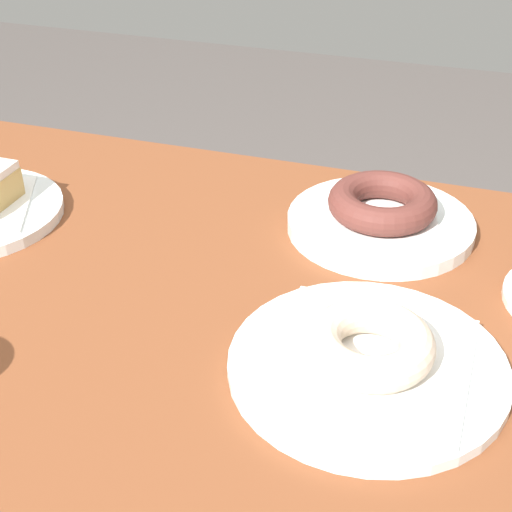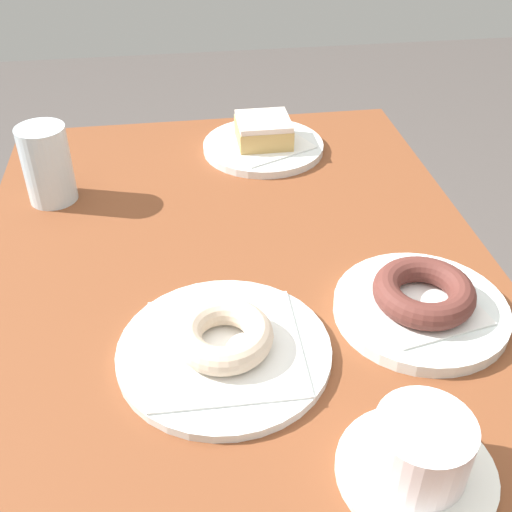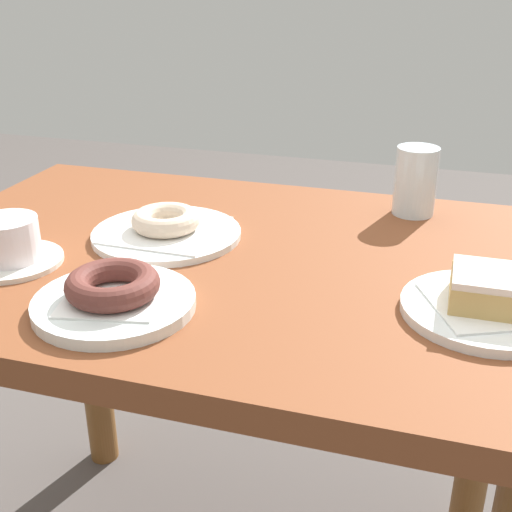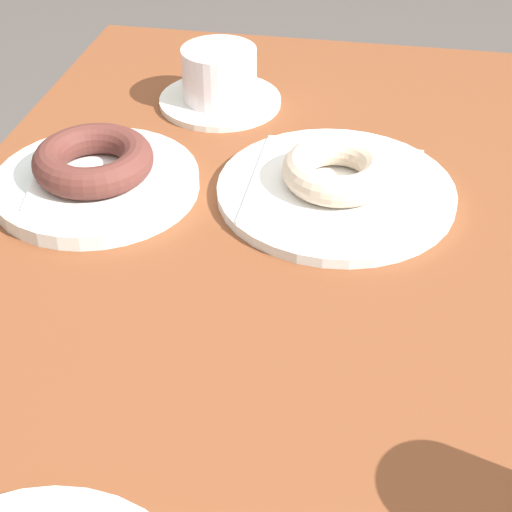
{
  "view_description": "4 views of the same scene",
  "coord_description": "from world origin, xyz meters",
  "px_view_note": "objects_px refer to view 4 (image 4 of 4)",
  "views": [
    {
      "loc": [
        -0.17,
        0.51,
        1.13
      ],
      "look_at": [
        0.01,
        -0.04,
        0.76
      ],
      "focal_mm": 52.76,
      "sensor_mm": 36.0,
      "label": 1
    },
    {
      "loc": [
        -0.6,
        0.07,
        1.2
      ],
      "look_at": [
        0.03,
        -0.03,
        0.73
      ],
      "focal_mm": 44.08,
      "sensor_mm": 36.0,
      "label": 2
    },
    {
      "loc": [
        0.3,
        -0.84,
        1.11
      ],
      "look_at": [
        0.06,
        -0.07,
        0.74
      ],
      "focal_mm": 46.03,
      "sensor_mm": 36.0,
      "label": 3
    },
    {
      "loc": [
        0.51,
        0.07,
        1.12
      ],
      "look_at": [
        0.04,
        -0.02,
        0.74
      ],
      "focal_mm": 52.91,
      "sensor_mm": 36.0,
      "label": 4
    }
  ],
  "objects_px": {
    "plate_sugar_ring": "(336,191)",
    "donut_sugar_ring": "(337,170)",
    "donut_chocolate_ring": "(93,160)",
    "plate_chocolate_ring": "(97,183)",
    "coffee_cup": "(220,80)"
  },
  "relations": [
    {
      "from": "plate_chocolate_ring",
      "to": "coffee_cup",
      "type": "relative_size",
      "value": 1.4
    },
    {
      "from": "plate_sugar_ring",
      "to": "donut_sugar_ring",
      "type": "bearing_deg",
      "value": 90.0
    },
    {
      "from": "donut_sugar_ring",
      "to": "plate_chocolate_ring",
      "type": "relative_size",
      "value": 0.53
    },
    {
      "from": "plate_sugar_ring",
      "to": "plate_chocolate_ring",
      "type": "distance_m",
      "value": 0.24
    },
    {
      "from": "plate_chocolate_ring",
      "to": "coffee_cup",
      "type": "xyz_separation_m",
      "value": [
        -0.21,
        0.08,
        0.02
      ]
    },
    {
      "from": "plate_chocolate_ring",
      "to": "coffee_cup",
      "type": "bearing_deg",
      "value": 158.89
    },
    {
      "from": "plate_sugar_ring",
      "to": "donut_sugar_ring",
      "type": "height_order",
      "value": "donut_sugar_ring"
    },
    {
      "from": "plate_sugar_ring",
      "to": "donut_sugar_ring",
      "type": "xyz_separation_m",
      "value": [
        0.0,
        0.0,
        0.02
      ]
    },
    {
      "from": "donut_sugar_ring",
      "to": "plate_chocolate_ring",
      "type": "bearing_deg",
      "value": -82.09
    },
    {
      "from": "donut_sugar_ring",
      "to": "plate_chocolate_ring",
      "type": "xyz_separation_m",
      "value": [
        0.03,
        -0.23,
        -0.02
      ]
    },
    {
      "from": "donut_sugar_ring",
      "to": "donut_chocolate_ring",
      "type": "distance_m",
      "value": 0.24
    },
    {
      "from": "donut_sugar_ring",
      "to": "coffee_cup",
      "type": "bearing_deg",
      "value": -138.22
    },
    {
      "from": "donut_chocolate_ring",
      "to": "donut_sugar_ring",
      "type": "bearing_deg",
      "value": 97.91
    },
    {
      "from": "coffee_cup",
      "to": "donut_sugar_ring",
      "type": "bearing_deg",
      "value": 41.78
    },
    {
      "from": "donut_chocolate_ring",
      "to": "coffee_cup",
      "type": "distance_m",
      "value": 0.22
    }
  ]
}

